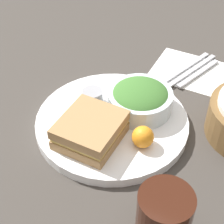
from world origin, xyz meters
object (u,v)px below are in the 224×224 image
(drink_glass, at_px, (163,221))
(fork, at_px, (187,67))
(dressing_cup, at_px, (93,97))
(knife, at_px, (192,70))
(plate, at_px, (112,123))
(salad_bowl, at_px, (140,99))
(sandwich, at_px, (91,130))
(spoon, at_px, (198,73))

(drink_glass, relative_size, fork, 0.67)
(dressing_cup, bearing_deg, fork, 150.34)
(fork, xyz_separation_m, knife, (0.01, 0.02, 0.00))
(plate, xyz_separation_m, knife, (-0.26, 0.09, -0.00))
(plate, height_order, salad_bowl, salad_bowl)
(sandwich, distance_m, salad_bowl, 0.13)
(spoon, bearing_deg, knife, 90.00)
(fork, xyz_separation_m, spoon, (0.01, 0.03, 0.00))
(plate, distance_m, sandwich, 0.08)
(knife, bearing_deg, sandwich, -178.13)
(sandwich, relative_size, knife, 0.69)
(sandwich, height_order, knife, sandwich)
(drink_glass, bearing_deg, sandwich, -123.47)
(sandwich, xyz_separation_m, dressing_cup, (-0.10, -0.05, -0.01))
(salad_bowl, distance_m, drink_glass, 0.30)
(plate, xyz_separation_m, drink_glass, (0.20, 0.19, 0.05))
(drink_glass, height_order, spoon, drink_glass)
(salad_bowl, bearing_deg, drink_glass, 30.16)
(knife, bearing_deg, plate, -180.00)
(salad_bowl, bearing_deg, knife, 165.23)
(dressing_cup, bearing_deg, drink_glass, 47.37)
(plate, relative_size, dressing_cup, 7.17)
(knife, bearing_deg, spoon, -90.00)
(dressing_cup, relative_size, fork, 0.26)
(knife, bearing_deg, dressing_cup, 166.03)
(sandwich, distance_m, knife, 0.35)
(drink_glass, bearing_deg, salad_bowl, -149.84)
(plate, distance_m, spoon, 0.28)
(sandwich, bearing_deg, plate, 170.09)
(sandwich, xyz_separation_m, spoon, (-0.33, 0.12, -0.04))
(sandwich, distance_m, drink_glass, 0.24)
(plate, height_order, dressing_cup, dressing_cup)
(dressing_cup, xyz_separation_m, spoon, (-0.23, 0.17, -0.03))
(salad_bowl, bearing_deg, spoon, 160.40)
(sandwich, relative_size, salad_bowl, 0.92)
(plate, relative_size, spoon, 2.04)
(drink_glass, bearing_deg, knife, -168.46)
(salad_bowl, xyz_separation_m, spoon, (-0.20, 0.07, -0.04))
(dressing_cup, relative_size, drink_glass, 0.38)
(drink_glass, distance_m, knife, 0.48)
(plate, height_order, knife, plate)
(knife, bearing_deg, salad_bowl, -175.47)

